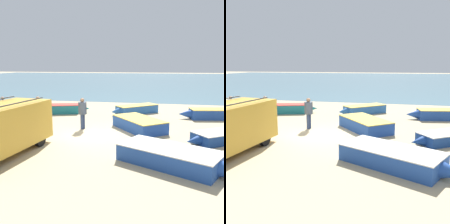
{
  "view_description": "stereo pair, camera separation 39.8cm",
  "coord_description": "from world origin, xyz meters",
  "views": [
    {
      "loc": [
        3.63,
        -12.88,
        3.74
      ],
      "look_at": [
        0.71,
        1.62,
        1.0
      ],
      "focal_mm": 42.0,
      "sensor_mm": 36.0,
      "label": 1
    },
    {
      "loc": [
        4.02,
        -12.79,
        3.74
      ],
      "look_at": [
        0.71,
        1.62,
        1.0
      ],
      "focal_mm": 42.0,
      "sensor_mm": 36.0,
      "label": 2
    }
  ],
  "objects": [
    {
      "name": "fishing_rowboat_2",
      "position": [
        6.46,
        0.21,
        0.26
      ],
      "size": [
        3.67,
        2.9,
        0.52
      ],
      "rotation": [
        0.0,
        0.0,
        3.74
      ],
      "color": "navy",
      "rests_on": "ground_plane"
    },
    {
      "name": "fishing_rowboat_1",
      "position": [
        2.18,
        1.83,
        0.34
      ],
      "size": [
        3.44,
        3.91,
        0.68
      ],
      "rotation": [
        0.0,
        0.0,
        2.24
      ],
      "color": "#234CA3",
      "rests_on": "ground_plane"
    },
    {
      "name": "sea_water",
      "position": [
        0.0,
        52.0,
        0.0
      ],
      "size": [
        120.0,
        80.0,
        0.01
      ],
      "primitive_type": "cube",
      "color": "slate",
      "rests_on": "ground_plane"
    },
    {
      "name": "fishing_rowboat_4",
      "position": [
        1.5,
        6.69,
        0.32
      ],
      "size": [
        3.5,
        3.22,
        0.64
      ],
      "rotation": [
        0.0,
        0.0,
        3.86
      ],
      "color": "#2D66AD",
      "rests_on": "ground_plane"
    },
    {
      "name": "fisherman_2",
      "position": [
        -0.96,
        1.31,
        1.08
      ],
      "size": [
        0.47,
        0.47,
        1.8
      ],
      "rotation": [
        0.0,
        0.0,
        2.9
      ],
      "color": "navy",
      "rests_on": "ground_plane"
    },
    {
      "name": "fishing_rowboat_0",
      "position": [
        -4.5,
        5.57,
        0.34
      ],
      "size": [
        4.85,
        2.49,
        0.68
      ],
      "rotation": [
        0.0,
        0.0,
        0.32
      ],
      "color": "#1E757F",
      "rests_on": "ground_plane"
    },
    {
      "name": "ground_plane",
      "position": [
        0.0,
        0.0,
        0.0
      ],
      "size": [
        200.0,
        200.0,
        0.0
      ],
      "primitive_type": "plane",
      "color": "tan"
    },
    {
      "name": "fisherman_0",
      "position": [
        -3.92,
        1.72,
        1.07
      ],
      "size": [
        0.47,
        0.47,
        1.78
      ],
      "rotation": [
        0.0,
        0.0,
        4.58
      ],
      "color": "#5B564C",
      "rests_on": "ground_plane"
    },
    {
      "name": "fishing_rowboat_6",
      "position": [
        4.01,
        -3.37,
        0.33
      ],
      "size": [
        4.56,
        3.19,
        0.66
      ],
      "rotation": [
        0.0,
        0.0,
        5.82
      ],
      "color": "#234CA3",
      "rests_on": "ground_plane"
    },
    {
      "name": "fishing_rowboat_3",
      "position": [
        7.18,
        5.82,
        0.34
      ],
      "size": [
        4.87,
        1.92,
        0.69
      ],
      "rotation": [
        0.0,
        0.0,
        3.31
      ],
      "color": "#234CA3",
      "rests_on": "ground_plane"
    },
    {
      "name": "fisherman_1",
      "position": [
        -6.62,
        2.17,
        0.99
      ],
      "size": [
        0.43,
        0.43,
        1.66
      ],
      "rotation": [
        0.0,
        0.0,
        5.61
      ],
      "color": "navy",
      "rests_on": "ground_plane"
    }
  ]
}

